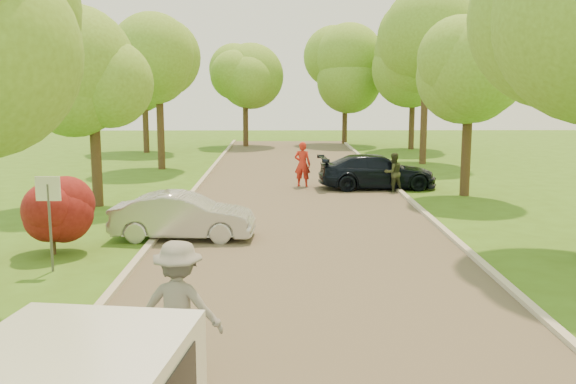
{
  "coord_description": "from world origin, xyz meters",
  "views": [
    {
      "loc": [
        -0.65,
        -10.08,
        4.16
      ],
      "look_at": [
        -0.44,
        7.07,
        1.3
      ],
      "focal_mm": 40.0,
      "sensor_mm": 36.0,
      "label": 1
    }
  ],
  "objects_px": {
    "longboard": "(181,373)",
    "skateboarder": "(179,308)",
    "street_sign": "(49,203)",
    "silver_sedan": "(183,216)",
    "person_olive": "(393,173)",
    "person_striped": "(302,164)",
    "dark_sedan": "(377,172)"
  },
  "relations": [
    {
      "from": "person_striped",
      "to": "street_sign",
      "type": "bearing_deg",
      "value": 77.92
    },
    {
      "from": "longboard",
      "to": "dark_sedan",
      "type": "bearing_deg",
      "value": -97.04
    },
    {
      "from": "longboard",
      "to": "skateboarder",
      "type": "height_order",
      "value": "skateboarder"
    },
    {
      "from": "street_sign",
      "to": "silver_sedan",
      "type": "relative_size",
      "value": 0.56
    },
    {
      "from": "dark_sedan",
      "to": "person_olive",
      "type": "bearing_deg",
      "value": -153.86
    },
    {
      "from": "dark_sedan",
      "to": "silver_sedan",
      "type": "bearing_deg",
      "value": 139.15
    },
    {
      "from": "longboard",
      "to": "person_olive",
      "type": "xyz_separation_m",
      "value": [
        5.87,
        16.29,
        0.67
      ]
    },
    {
      "from": "dark_sedan",
      "to": "person_striped",
      "type": "bearing_deg",
      "value": 77.33
    },
    {
      "from": "dark_sedan",
      "to": "longboard",
      "type": "distance_m",
      "value": 18.01
    },
    {
      "from": "silver_sedan",
      "to": "longboard",
      "type": "bearing_deg",
      "value": -169.04
    },
    {
      "from": "silver_sedan",
      "to": "person_olive",
      "type": "distance_m",
      "value": 10.49
    },
    {
      "from": "street_sign",
      "to": "silver_sedan",
      "type": "xyz_separation_m",
      "value": [
        2.5,
        3.09,
        -0.93
      ]
    },
    {
      "from": "silver_sedan",
      "to": "person_olive",
      "type": "bearing_deg",
      "value": -39.77
    },
    {
      "from": "dark_sedan",
      "to": "skateboarder",
      "type": "bearing_deg",
      "value": 159.25
    },
    {
      "from": "street_sign",
      "to": "dark_sedan",
      "type": "distance_m",
      "value": 14.85
    },
    {
      "from": "dark_sedan",
      "to": "person_striped",
      "type": "xyz_separation_m",
      "value": [
        -3.02,
        0.49,
        0.24
      ]
    },
    {
      "from": "street_sign",
      "to": "skateboarder",
      "type": "height_order",
      "value": "street_sign"
    },
    {
      "from": "street_sign",
      "to": "person_olive",
      "type": "xyz_separation_m",
      "value": [
        9.6,
        10.81,
        -0.79
      ]
    },
    {
      "from": "person_striped",
      "to": "dark_sedan",
      "type": "bearing_deg",
      "value": -174.88
    },
    {
      "from": "silver_sedan",
      "to": "person_striped",
      "type": "bearing_deg",
      "value": -18.64
    },
    {
      "from": "skateboarder",
      "to": "longboard",
      "type": "bearing_deg",
      "value": -143.1
    },
    {
      "from": "person_striped",
      "to": "skateboarder",
      "type": "bearing_deg",
      "value": 96.84
    },
    {
      "from": "longboard",
      "to": "person_olive",
      "type": "height_order",
      "value": "person_olive"
    },
    {
      "from": "street_sign",
      "to": "longboard",
      "type": "height_order",
      "value": "street_sign"
    },
    {
      "from": "street_sign",
      "to": "longboard",
      "type": "relative_size",
      "value": 2.14
    },
    {
      "from": "dark_sedan",
      "to": "skateboarder",
      "type": "distance_m",
      "value": 18.0
    },
    {
      "from": "street_sign",
      "to": "skateboarder",
      "type": "relative_size",
      "value": 1.13
    },
    {
      "from": "skateboarder",
      "to": "person_striped",
      "type": "height_order",
      "value": "skateboarder"
    },
    {
      "from": "skateboarder",
      "to": "person_striped",
      "type": "bearing_deg",
      "value": -87.24
    },
    {
      "from": "silver_sedan",
      "to": "dark_sedan",
      "type": "distance_m",
      "value": 10.85
    },
    {
      "from": "longboard",
      "to": "skateboarder",
      "type": "xyz_separation_m",
      "value": [
        -0.0,
        -0.0,
        0.98
      ]
    },
    {
      "from": "street_sign",
      "to": "dark_sedan",
      "type": "bearing_deg",
      "value": 52.12
    }
  ]
}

